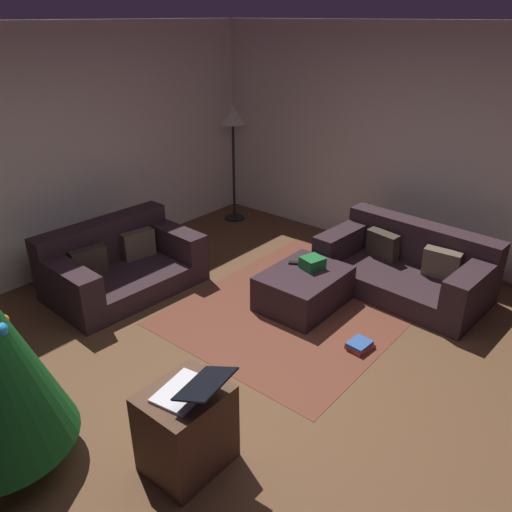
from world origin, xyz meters
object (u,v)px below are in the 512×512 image
at_px(tv_remote, 297,263).
at_px(book_stack, 360,345).
at_px(gift_box, 312,263).
at_px(couch_right, 407,266).
at_px(corner_lamp, 233,124).
at_px(ottoman, 304,288).
at_px(couch_left, 119,264).
at_px(side_table, 186,428).
at_px(laptop, 191,388).

xyz_separation_m(tv_remote, book_stack, (-0.40, -0.98, -0.34)).
xyz_separation_m(gift_box, book_stack, (-0.42, -0.80, -0.39)).
distance_m(couch_right, corner_lamp, 2.98).
bearing_deg(ottoman, couch_left, 118.65).
distance_m(ottoman, tv_remote, 0.27).
bearing_deg(side_table, laptop, -80.53).
distance_m(tv_remote, corner_lamp, 2.50).
bearing_deg(book_stack, gift_box, 62.17).
xyz_separation_m(ottoman, book_stack, (-0.30, -0.81, -0.15)).
relative_size(tv_remote, side_table, 0.28).
bearing_deg(corner_lamp, tv_remote, -122.22).
relative_size(couch_left, tv_remote, 9.74).
distance_m(side_table, laptop, 0.35).
bearing_deg(couch_right, laptop, 93.57).
height_order(ottoman, corner_lamp, corner_lamp).
bearing_deg(couch_left, tv_remote, 126.46).
xyz_separation_m(couch_right, side_table, (-3.08, 0.08, 0.03)).
xyz_separation_m(laptop, corner_lamp, (3.43, 2.74, 0.71)).
distance_m(tv_remote, book_stack, 1.11).
relative_size(ottoman, gift_box, 4.27).
xyz_separation_m(couch_left, couch_right, (1.91, -2.36, -0.01)).
xyz_separation_m(couch_right, ottoman, (-0.97, 0.64, -0.08)).
bearing_deg(laptop, book_stack, -5.86).
distance_m(side_table, book_stack, 1.85).
height_order(couch_left, laptop, laptop).
distance_m(couch_right, ottoman, 1.16).
relative_size(tv_remote, book_stack, 0.65).
distance_m(couch_left, laptop, 2.65).
bearing_deg(tv_remote, side_table, 167.09).
xyz_separation_m(side_table, laptop, (0.01, -0.06, 0.35)).
height_order(couch_left, ottoman, couch_left).
distance_m(couch_left, couch_right, 3.03).
bearing_deg(laptop, couch_left, 63.57).
bearing_deg(gift_box, corner_lamp, 60.44).
height_order(book_stack, corner_lamp, corner_lamp).
distance_m(couch_left, side_table, 2.57).
distance_m(ottoman, laptop, 2.25).
height_order(side_table, corner_lamp, corner_lamp).
bearing_deg(laptop, ottoman, 16.63).
bearing_deg(laptop, tv_remote, 19.80).
bearing_deg(couch_right, book_stack, 101.55).
relative_size(couch_right, side_table, 2.99).
xyz_separation_m(couch_right, corner_lamp, (0.36, 2.76, 1.08)).
relative_size(couch_right, ottoman, 1.99).
height_order(couch_left, book_stack, couch_left).
xyz_separation_m(couch_left, tv_remote, (1.03, -1.56, 0.11)).
bearing_deg(corner_lamp, gift_box, -119.56).
xyz_separation_m(ottoman, gift_box, (0.12, -0.01, 0.24)).
bearing_deg(ottoman, tv_remote, 59.74).
distance_m(gift_box, book_stack, 0.99).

